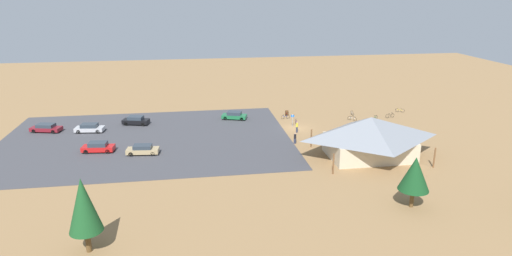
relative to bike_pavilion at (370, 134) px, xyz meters
name	(u,v)px	position (x,y,z in m)	size (l,w,h in m)	color
ground	(296,128)	(6.72, -14.23, -3.19)	(160.00, 160.00, 0.00)	#937047
parking_lot_asphalt	(146,140)	(30.64, -12.02, -3.16)	(43.53, 31.13, 0.05)	#424247
bike_pavilion	(370,134)	(0.00, 0.00, 0.00)	(13.87, 10.41, 5.60)	beige
trash_bin	(287,113)	(6.45, -22.05, -2.74)	(0.60, 0.60, 0.90)	brown
lot_sign	(292,119)	(7.11, -14.96, -1.78)	(0.56, 0.08, 2.20)	#99999E
pine_far_east	(83,205)	(33.15, 17.94, 1.26)	(2.86, 2.86, 6.93)	brown
pine_east	(415,174)	(1.35, 14.58, 0.56)	(3.18, 3.18, 5.58)	brown
bicycle_white_front_row	(352,118)	(-4.11, -17.06, -2.83)	(1.20, 1.34, 0.81)	black
bicycle_blue_by_bin	(285,117)	(7.19, -19.87, -2.83)	(1.65, 0.48, 0.76)	black
bicycle_green_yard_center	(376,118)	(-8.33, -16.79, -2.81)	(1.23, 1.22, 0.87)	black
bicycle_silver_edge_north	(352,114)	(-5.32, -20.13, -2.84)	(0.48, 1.71, 0.79)	black
bicycle_black_trailside	(390,116)	(-11.41, -17.64, -2.79)	(1.79, 0.53, 0.89)	black
bicycle_red_yard_right	(287,114)	(6.44, -21.86, -2.84)	(0.92, 1.40, 0.74)	black
bicycle_yellow_back_row	(400,110)	(-14.93, -20.90, -2.83)	(1.46, 0.86, 0.82)	black
bicycle_purple_near_porch	(296,122)	(6.13, -16.24, -2.82)	(0.48, 1.69, 0.86)	black
car_red_front_row	(98,147)	(36.83, -7.56, -2.43)	(4.54, 2.29, 1.44)	red
car_tan_end_stall	(143,150)	(30.57, -5.62, -2.46)	(4.52, 2.19, 1.36)	tan
car_maroon_aisle_side	(46,128)	(46.76, -18.37, -2.47)	(5.06, 2.97, 1.33)	maroon
car_black_inner_stall	(136,120)	(32.95, -20.25, -2.42)	(4.65, 2.87, 1.46)	black
car_silver_far_end	(90,128)	(39.85, -17.18, -2.46)	(4.63, 2.42, 1.37)	#BCBCC1
car_green_by_curb	(234,115)	(16.16, -20.88, -2.45)	(4.65, 3.14, 1.38)	#1E6B3D
visitor_at_bikes	(297,127)	(7.07, -11.99, -2.26)	(0.36, 0.36, 1.77)	#2D3347
visitor_near_lot	(295,138)	(8.66, -6.80, -2.32)	(0.40, 0.38, 1.66)	#2D3347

